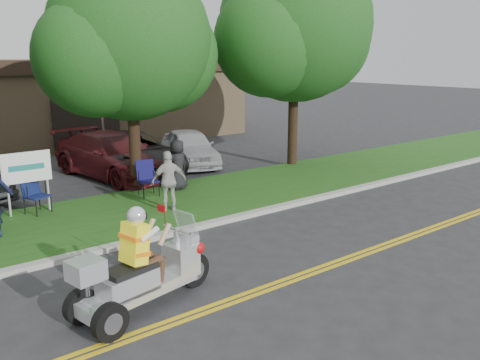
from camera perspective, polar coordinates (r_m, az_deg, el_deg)
ground at (r=10.35m, az=4.36°, el=-9.99°), size 120.00×120.00×0.00m
centerline_near at (r=9.97m, az=6.64°, el=-10.98°), size 60.00×0.10×0.01m
centerline_far at (r=10.07m, az=5.99°, el=-10.69°), size 60.00×0.10×0.01m
curb at (r=12.59m, az=-5.01°, el=-5.31°), size 60.00×0.25×0.12m
grass_verge at (r=14.37m, az=-9.68°, el=-3.05°), size 60.00×4.00×0.10m
commercial_building at (r=27.37m, az=-20.05°, el=8.43°), size 18.00×8.20×4.00m
tree_mid at (r=15.83m, az=-12.13°, el=14.45°), size 5.88×4.80×7.05m
tree_right at (r=19.46m, az=6.27°, el=16.23°), size 6.86×5.60×8.07m
business_sign at (r=14.33m, az=-22.85°, el=0.97°), size 1.25×0.06×1.75m
trike_scooter at (r=8.70m, az=-11.03°, el=-10.40°), size 2.79×1.17×1.83m
lawn_chair_a at (r=15.34m, az=-10.44°, el=0.47°), size 0.61×0.63×1.05m
lawn_chair_b at (r=14.47m, az=-22.19°, el=-1.11°), size 0.75×0.76×1.07m
spectator_adult_right at (r=13.71m, az=-7.99°, el=-0.09°), size 1.01×0.58×1.62m
spectator_chair_b at (r=15.79m, az=-7.01°, el=1.70°), size 0.86×0.66×1.57m
parked_car_mid at (r=18.74m, az=-12.23°, el=2.97°), size 2.68×5.51×1.51m
parked_car_right at (r=18.37m, az=-14.07°, el=2.73°), size 3.01×5.64×1.56m
parked_car_far_right at (r=19.90m, az=-5.68°, el=3.68°), size 2.84×4.43×1.40m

